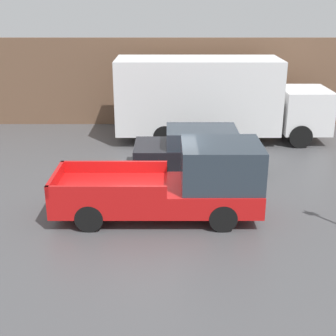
{
  "coord_description": "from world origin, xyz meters",
  "views": [
    {
      "loc": [
        0.4,
        -12.62,
        5.83
      ],
      "look_at": [
        0.38,
        0.23,
        1.06
      ],
      "focal_mm": 50.0,
      "sensor_mm": 36.0,
      "label": 1
    }
  ],
  "objects_px": {
    "pickup_truck": "(180,184)",
    "delivery_truck": "(214,97)",
    "newspaper_box": "(196,115)",
    "car": "(200,149)"
  },
  "relations": [
    {
      "from": "delivery_truck",
      "to": "newspaper_box",
      "type": "relative_size",
      "value": 8.41
    },
    {
      "from": "car",
      "to": "newspaper_box",
      "type": "height_order",
      "value": "car"
    },
    {
      "from": "pickup_truck",
      "to": "delivery_truck",
      "type": "relative_size",
      "value": 0.64
    },
    {
      "from": "pickup_truck",
      "to": "newspaper_box",
      "type": "relative_size",
      "value": 5.39
    },
    {
      "from": "newspaper_box",
      "to": "delivery_truck",
      "type": "bearing_deg",
      "value": -76.19
    },
    {
      "from": "delivery_truck",
      "to": "pickup_truck",
      "type": "bearing_deg",
      "value": -101.8
    },
    {
      "from": "pickup_truck",
      "to": "newspaper_box",
      "type": "height_order",
      "value": "pickup_truck"
    },
    {
      "from": "pickup_truck",
      "to": "car",
      "type": "bearing_deg",
      "value": 78.26
    },
    {
      "from": "car",
      "to": "newspaper_box",
      "type": "distance_m",
      "value": 6.06
    },
    {
      "from": "pickup_truck",
      "to": "newspaper_box",
      "type": "distance_m",
      "value": 9.75
    }
  ]
}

